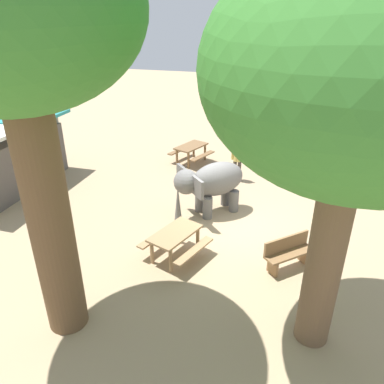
{
  "coord_description": "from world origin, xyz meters",
  "views": [
    {
      "loc": [
        -9.97,
        -1.74,
        6.16
      ],
      "look_at": [
        0.41,
        1.25,
        0.8
      ],
      "focal_mm": 34.76,
      "sensor_mm": 36.0,
      "label": 1
    }
  ],
  "objects_px": {
    "shade_tree_main": "(361,73)",
    "wooden_bench": "(288,252)",
    "person_handler": "(238,158)",
    "elephant": "(211,182)",
    "shade_tree_secondary": "(11,22)",
    "picnic_table_near": "(191,150)",
    "picnic_table_far": "(175,238)",
    "market_stall_teal": "(30,149)"
  },
  "relations": [
    {
      "from": "shade_tree_main",
      "to": "picnic_table_far",
      "type": "bearing_deg",
      "value": 62.67
    },
    {
      "from": "person_handler",
      "to": "shade_tree_secondary",
      "type": "height_order",
      "value": "shade_tree_secondary"
    },
    {
      "from": "wooden_bench",
      "to": "picnic_table_far",
      "type": "relative_size",
      "value": 0.68
    },
    {
      "from": "wooden_bench",
      "to": "shade_tree_secondary",
      "type": "bearing_deg",
      "value": -6.98
    },
    {
      "from": "shade_tree_secondary",
      "to": "picnic_table_near",
      "type": "height_order",
      "value": "shade_tree_secondary"
    },
    {
      "from": "shade_tree_main",
      "to": "wooden_bench",
      "type": "height_order",
      "value": "shade_tree_main"
    },
    {
      "from": "shade_tree_secondary",
      "to": "wooden_bench",
      "type": "height_order",
      "value": "shade_tree_secondary"
    },
    {
      "from": "picnic_table_near",
      "to": "picnic_table_far",
      "type": "height_order",
      "value": "same"
    },
    {
      "from": "elephant",
      "to": "picnic_table_far",
      "type": "xyz_separation_m",
      "value": [
        -2.65,
        0.33,
        -0.52
      ]
    },
    {
      "from": "shade_tree_main",
      "to": "shade_tree_secondary",
      "type": "distance_m",
      "value": 5.24
    },
    {
      "from": "shade_tree_secondary",
      "to": "picnic_table_far",
      "type": "height_order",
      "value": "shade_tree_secondary"
    },
    {
      "from": "shade_tree_main",
      "to": "shade_tree_secondary",
      "type": "relative_size",
      "value": 0.93
    },
    {
      "from": "elephant",
      "to": "picnic_table_far",
      "type": "height_order",
      "value": "elephant"
    },
    {
      "from": "person_handler",
      "to": "shade_tree_main",
      "type": "distance_m",
      "value": 9.02
    },
    {
      "from": "elephant",
      "to": "picnic_table_near",
      "type": "xyz_separation_m",
      "value": [
        4.18,
        1.87,
        -0.52
      ]
    },
    {
      "from": "person_handler",
      "to": "wooden_bench",
      "type": "bearing_deg",
      "value": 28.0
    },
    {
      "from": "person_handler",
      "to": "shade_tree_main",
      "type": "height_order",
      "value": "shade_tree_main"
    },
    {
      "from": "shade_tree_main",
      "to": "picnic_table_near",
      "type": "height_order",
      "value": "shade_tree_main"
    },
    {
      "from": "elephant",
      "to": "wooden_bench",
      "type": "xyz_separation_m",
      "value": [
        -2.27,
        -2.64,
        -0.64
      ]
    },
    {
      "from": "shade_tree_secondary",
      "to": "wooden_bench",
      "type": "relative_size",
      "value": 5.99
    },
    {
      "from": "person_handler",
      "to": "shade_tree_secondary",
      "type": "bearing_deg",
      "value": -10.37
    },
    {
      "from": "shade_tree_secondary",
      "to": "picnic_table_far",
      "type": "relative_size",
      "value": 4.05
    },
    {
      "from": "picnic_table_far",
      "to": "market_stall_teal",
      "type": "xyz_separation_m",
      "value": [
        3.7,
        7.31,
        0.55
      ]
    },
    {
      "from": "elephant",
      "to": "picnic_table_far",
      "type": "distance_m",
      "value": 2.72
    },
    {
      "from": "shade_tree_secondary",
      "to": "picnic_table_far",
      "type": "xyz_separation_m",
      "value": [
        2.9,
        -1.49,
        -5.39
      ]
    },
    {
      "from": "elephant",
      "to": "picnic_table_near",
      "type": "distance_m",
      "value": 4.61
    },
    {
      "from": "wooden_bench",
      "to": "market_stall_teal",
      "type": "xyz_separation_m",
      "value": [
        3.32,
        10.28,
        0.67
      ]
    },
    {
      "from": "picnic_table_near",
      "to": "picnic_table_far",
      "type": "xyz_separation_m",
      "value": [
        -6.83,
        -1.54,
        0.0
      ]
    },
    {
      "from": "person_handler",
      "to": "wooden_bench",
      "type": "relative_size",
      "value": 1.25
    },
    {
      "from": "shade_tree_main",
      "to": "wooden_bench",
      "type": "bearing_deg",
      "value": 15.57
    },
    {
      "from": "person_handler",
      "to": "shade_tree_main",
      "type": "relative_size",
      "value": 0.22
    },
    {
      "from": "picnic_table_far",
      "to": "market_stall_teal",
      "type": "bearing_deg",
      "value": -96.82
    },
    {
      "from": "elephant",
      "to": "shade_tree_main",
      "type": "distance_m",
      "value": 6.96
    },
    {
      "from": "elephant",
      "to": "picnic_table_near",
      "type": "bearing_deg",
      "value": -109.67
    },
    {
      "from": "shade_tree_main",
      "to": "shade_tree_secondary",
      "type": "height_order",
      "value": "shade_tree_secondary"
    },
    {
      "from": "person_handler",
      "to": "shade_tree_secondary",
      "type": "xyz_separation_m",
      "value": [
        -8.41,
        2.22,
        5.03
      ]
    },
    {
      "from": "wooden_bench",
      "to": "picnic_table_near",
      "type": "relative_size",
      "value": 0.67
    },
    {
      "from": "shade_tree_secondary",
      "to": "market_stall_teal",
      "type": "height_order",
      "value": "shade_tree_secondary"
    },
    {
      "from": "wooden_bench",
      "to": "picnic_table_near",
      "type": "height_order",
      "value": "wooden_bench"
    },
    {
      "from": "wooden_bench",
      "to": "market_stall_teal",
      "type": "bearing_deg",
      "value": -61.19
    },
    {
      "from": "shade_tree_secondary",
      "to": "shade_tree_main",
      "type": "bearing_deg",
      "value": -78.4
    },
    {
      "from": "wooden_bench",
      "to": "picnic_table_near",
      "type": "xyz_separation_m",
      "value": [
        6.45,
        4.51,
        0.12
      ]
    }
  ]
}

